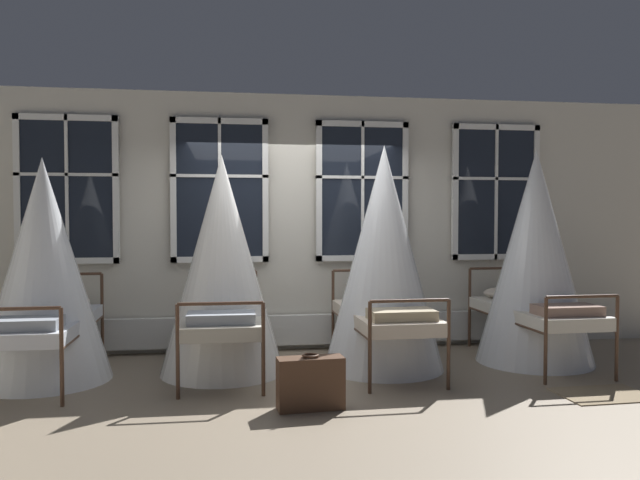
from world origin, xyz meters
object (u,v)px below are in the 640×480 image
(suitcase_dark, at_px, (311,383))
(cot_fourth, at_px, (535,259))
(cot_second, at_px, (222,268))
(cot_third, at_px, (384,261))
(cot_first, at_px, (44,273))

(suitcase_dark, bearing_deg, cot_fourth, 21.75)
(cot_second, bearing_deg, cot_third, -91.67)
(cot_first, height_order, cot_fourth, cot_fourth)
(suitcase_dark, bearing_deg, cot_third, 48.85)
(cot_second, relative_size, cot_fourth, 0.95)
(cot_first, distance_m, cot_fourth, 5.18)
(cot_first, height_order, cot_second, cot_second)
(cot_second, height_order, suitcase_dark, cot_second)
(suitcase_dark, bearing_deg, cot_first, 147.65)
(cot_first, xyz_separation_m, suitcase_dark, (2.48, -1.29, -0.84))
(cot_third, bearing_deg, cot_fourth, -89.59)
(cot_first, relative_size, cot_second, 0.97)
(cot_fourth, distance_m, suitcase_dark, 3.16)
(cot_second, height_order, cot_fourth, cot_fourth)
(cot_first, height_order, suitcase_dark, cot_first)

